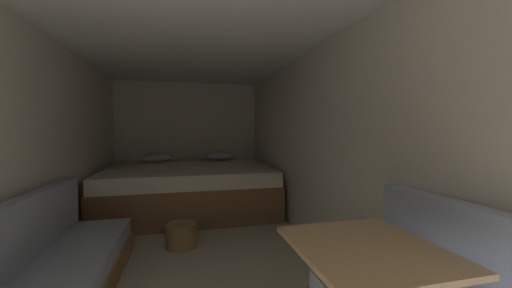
{
  "coord_description": "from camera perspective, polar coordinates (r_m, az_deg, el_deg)",
  "views": [
    {
      "loc": [
        -0.07,
        -0.33,
        1.23
      ],
      "look_at": [
        0.65,
        2.59,
        1.08
      ],
      "focal_mm": 20.22,
      "sensor_mm": 36.0,
      "label": 1
    }
  ],
  "objects": [
    {
      "name": "wall_right",
      "position": [
        2.94,
        13.29,
        -0.92
      ],
      "size": [
        0.05,
        5.56,
        2.07
      ],
      "primitive_type": "cube",
      "color": "beige",
      "rests_on": "ground"
    },
    {
      "name": "wall_back",
      "position": [
        5.42,
        -13.18,
        0.84
      ],
      "size": [
        2.6,
        0.05,
        2.07
      ],
      "primitive_type": "cube",
      "color": "beige",
      "rests_on": "ground"
    },
    {
      "name": "wall_left",
      "position": [
        2.88,
        -38.59,
        -1.58
      ],
      "size": [
        0.05,
        5.56,
        2.07
      ],
      "primitive_type": "cube",
      "color": "beige",
      "rests_on": "ground"
    },
    {
      "name": "ground_plane",
      "position": [
        2.89,
        -12.1,
        -22.36
      ],
      "size": [
        7.56,
        7.56,
        0.0
      ],
      "primitive_type": "plane",
      "color": "#B2A893"
    },
    {
      "name": "wicker_basket",
      "position": [
        3.26,
        -14.54,
        -17.06
      ],
      "size": [
        0.32,
        0.32,
        0.24
      ],
      "color": "olive",
      "rests_on": "ground"
    },
    {
      "name": "bed",
      "position": [
        4.52,
        -12.9,
        -8.51
      ],
      "size": [
        2.38,
        1.84,
        0.82
      ],
      "color": "brown",
      "rests_on": "ground"
    },
    {
      "name": "ceiling_slab",
      "position": [
        2.75,
        -12.61,
        21.25
      ],
      "size": [
        2.6,
        5.56,
        0.05
      ],
      "primitive_type": "cube",
      "color": "white",
      "rests_on": "wall_left"
    },
    {
      "name": "dinette_table",
      "position": [
        1.47,
        20.97,
        -22.09
      ],
      "size": [
        0.61,
        0.66,
        0.72
      ],
      "color": "tan",
      "rests_on": "ground"
    }
  ]
}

